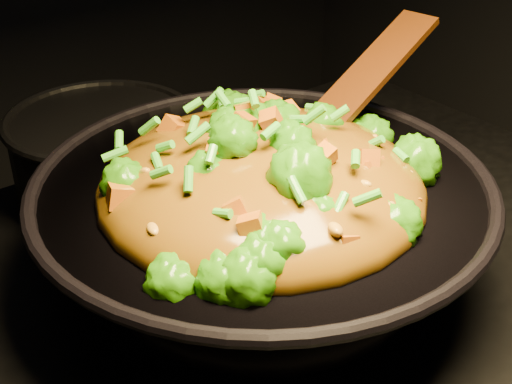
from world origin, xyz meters
TOP-DOWN VIEW (x-y plane):
  - wok at (0.04, 0.06)m, footprint 0.61×0.61m
  - stir_fry at (0.03, 0.05)m, footprint 0.33×0.33m
  - spatula at (0.18, 0.08)m, footprint 0.30×0.10m
  - back_pot at (-0.01, 0.32)m, footprint 0.29×0.29m

SIDE VIEW (x-z plane):
  - back_pot at x=-0.01m, z-range 0.90..1.03m
  - wok at x=0.04m, z-range 0.90..1.03m
  - spatula at x=0.18m, z-range 1.02..1.15m
  - stir_fry at x=0.03m, z-range 1.03..1.15m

